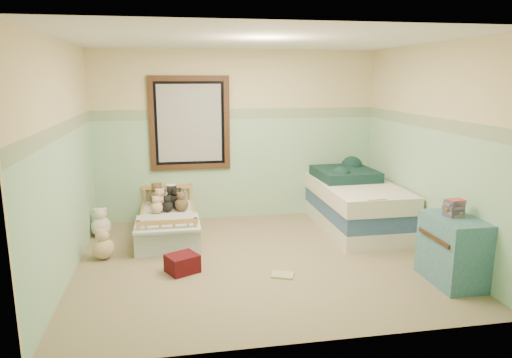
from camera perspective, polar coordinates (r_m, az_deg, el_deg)
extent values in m
cube|color=#7A6C53|center=(5.62, 0.40, -9.88)|extent=(4.20, 3.60, 0.02)
cube|color=white|center=(5.22, 0.44, 16.68)|extent=(4.20, 3.60, 0.02)
cube|color=beige|center=(7.03, -2.29, 5.27)|extent=(4.20, 0.04, 2.50)
cube|color=beige|center=(3.56, 5.76, -1.83)|extent=(4.20, 0.04, 2.50)
cube|color=beige|center=(5.31, -22.47, 2.02)|extent=(0.04, 3.60, 2.50)
cube|color=beige|center=(6.02, 20.51, 3.30)|extent=(0.04, 3.60, 2.50)
cube|color=#8FC696|center=(7.10, -2.24, 1.25)|extent=(4.20, 0.01, 1.50)
cube|color=#4E7558|center=(6.99, -2.29, 7.90)|extent=(4.20, 0.01, 0.15)
cube|color=black|center=(6.91, -8.05, 6.70)|extent=(1.16, 0.06, 1.36)
cube|color=beige|center=(6.92, -8.06, 6.71)|extent=(0.92, 0.01, 1.12)
cube|color=#B5824F|center=(6.49, -10.59, -6.02)|extent=(0.73, 1.47, 0.19)
cube|color=silver|center=(6.44, -10.65, -4.72)|extent=(0.67, 1.40, 0.12)
cube|color=#85A3D7|center=(5.98, -10.70, -5.30)|extent=(0.80, 0.73, 0.03)
sphere|color=brown|center=(6.88, -11.94, -2.19)|extent=(0.22, 0.22, 0.22)
sphere|color=white|center=(6.88, -10.27, -2.20)|extent=(0.20, 0.20, 0.20)
sphere|color=#D2AF86|center=(6.67, -11.55, -2.74)|extent=(0.20, 0.20, 0.20)
sphere|color=black|center=(6.67, -9.58, -2.67)|extent=(0.20, 0.20, 0.20)
sphere|color=white|center=(6.70, -18.30, -5.49)|extent=(0.27, 0.27, 0.27)
sphere|color=#D2AF86|center=(5.89, -18.04, -8.04)|extent=(0.25, 0.25, 0.25)
cube|color=white|center=(6.85, 11.82, -4.94)|extent=(0.95, 1.90, 0.22)
cube|color=navy|center=(6.79, 11.90, -3.17)|extent=(0.95, 1.90, 0.22)
cube|color=silver|center=(6.74, 11.99, -1.36)|extent=(0.99, 1.94, 0.22)
cube|color=black|center=(6.95, 10.75, 0.63)|extent=(0.84, 0.88, 0.14)
cube|color=#2E616B|center=(5.33, 22.79, -7.96)|extent=(0.44, 0.71, 0.71)
cube|color=brown|center=(5.24, 22.91, -3.27)|extent=(0.19, 0.16, 0.17)
cube|color=maroon|center=(5.32, -8.93, -10.08)|extent=(0.41, 0.39, 0.20)
cube|color=yellow|center=(5.20, 3.27, -11.56)|extent=(0.29, 0.26, 0.02)
sphere|color=black|center=(6.72, -10.15, -2.52)|extent=(0.21, 0.21, 0.21)
sphere|color=brown|center=(6.51, -9.03, -3.07)|extent=(0.18, 0.18, 0.18)
sphere|color=#D2AF86|center=(6.46, -11.98, -3.41)|extent=(0.17, 0.17, 0.17)
sphere|color=black|center=(6.51, -10.70, -3.29)|extent=(0.15, 0.15, 0.15)
sphere|color=#D2AF86|center=(6.78, -9.93, -2.58)|extent=(0.17, 0.17, 0.17)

